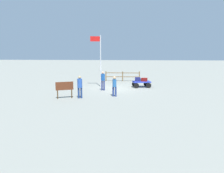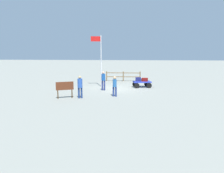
% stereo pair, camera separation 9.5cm
% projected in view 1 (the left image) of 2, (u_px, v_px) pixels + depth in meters
% --- Properties ---
extents(ground_plane, '(120.00, 120.00, 0.00)m').
position_uv_depth(ground_plane, '(115.00, 88.00, 20.13)').
color(ground_plane, gray).
extents(luggage_cart, '(1.84, 1.35, 0.59)m').
position_uv_depth(luggage_cart, '(141.00, 83.00, 20.72)').
color(luggage_cart, blue).
rests_on(luggage_cart, ground).
extents(suitcase_tan, '(0.60, 0.41, 0.27)m').
position_uv_depth(suitcase_tan, '(142.00, 80.00, 20.91)').
color(suitcase_tan, gray).
rests_on(suitcase_tan, luggage_cart).
extents(suitcase_grey, '(0.57, 0.40, 0.29)m').
position_uv_depth(suitcase_grey, '(144.00, 79.00, 21.00)').
color(suitcase_grey, gray).
rests_on(suitcase_grey, luggage_cart).
extents(suitcase_maroon, '(0.63, 0.49, 0.31)m').
position_uv_depth(suitcase_maroon, '(144.00, 80.00, 20.71)').
color(suitcase_maroon, maroon).
rests_on(suitcase_maroon, luggage_cart).
extents(suitcase_olive, '(0.51, 0.36, 0.38)m').
position_uv_depth(suitcase_olive, '(138.00, 79.00, 20.64)').
color(suitcase_olive, navy).
rests_on(suitcase_olive, luggage_cart).
extents(worker_lead, '(0.43, 0.43, 1.70)m').
position_uv_depth(worker_lead, '(80.00, 85.00, 15.85)').
color(worker_lead, navy).
rests_on(worker_lead, ground).
extents(worker_trailing, '(0.36, 0.36, 1.58)m').
position_uv_depth(worker_trailing, '(114.00, 85.00, 16.48)').
color(worker_trailing, navy).
rests_on(worker_trailing, ground).
extents(worker_supervisor, '(0.41, 0.41, 1.70)m').
position_uv_depth(worker_supervisor, '(103.00, 79.00, 19.03)').
color(worker_supervisor, navy).
rests_on(worker_supervisor, ground).
extents(flagpole, '(1.02, 0.19, 4.98)m').
position_uv_depth(flagpole, '(99.00, 57.00, 20.66)').
color(flagpole, silver).
rests_on(flagpole, ground).
extents(signboard, '(1.22, 0.56, 1.25)m').
position_uv_depth(signboard, '(65.00, 87.00, 15.80)').
color(signboard, '#4C3319').
rests_on(signboard, ground).
extents(wooden_fence, '(4.02, 0.18, 1.13)m').
position_uv_depth(wooden_fence, '(123.00, 76.00, 24.86)').
color(wooden_fence, brown).
rests_on(wooden_fence, ground).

